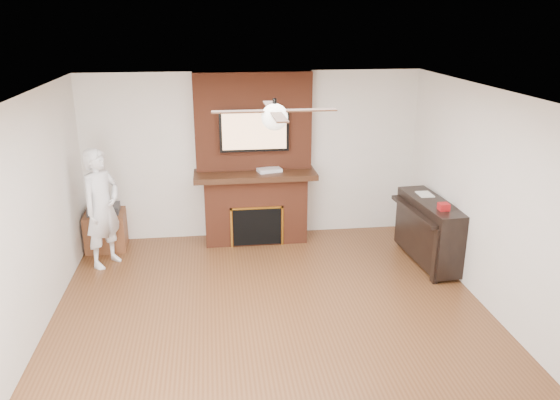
{
  "coord_description": "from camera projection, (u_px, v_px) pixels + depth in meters",
  "views": [
    {
      "loc": [
        -0.62,
        -5.2,
        3.25
      ],
      "look_at": [
        0.17,
        0.9,
        1.16
      ],
      "focal_mm": 35.0,
      "sensor_mm": 36.0,
      "label": 1
    }
  ],
  "objects": [
    {
      "name": "side_table",
      "position": [
        106.0,
        228.0,
        7.97
      ],
      "size": [
        0.6,
        0.6,
        0.65
      ],
      "rotation": [
        0.0,
        0.0,
        0.06
      ],
      "color": "#5C311A",
      "rests_on": "ground"
    },
    {
      "name": "ceiling_fan",
      "position": [
        275.0,
        116.0,
        5.26
      ],
      "size": [
        1.21,
        1.21,
        0.31
      ],
      "color": "black",
      "rests_on": "room_shell"
    },
    {
      "name": "person",
      "position": [
        102.0,
        208.0,
        7.27
      ],
      "size": [
        0.67,
        0.72,
        1.63
      ],
      "primitive_type": "imported",
      "rotation": [
        0.0,
        0.0,
        0.96
      ],
      "color": "white",
      "rests_on": "ground"
    },
    {
      "name": "candle_orange",
      "position": [
        246.0,
        239.0,
        8.21
      ],
      "size": [
        0.07,
        0.07,
        0.11
      ],
      "primitive_type": "cylinder",
      "color": "#F7371D",
      "rests_on": "ground"
    },
    {
      "name": "candle_cream",
      "position": [
        264.0,
        240.0,
        8.19
      ],
      "size": [
        0.07,
        0.07,
        0.12
      ],
      "primitive_type": "cylinder",
      "color": "beige",
      "rests_on": "ground"
    },
    {
      "name": "tv",
      "position": [
        254.0,
        131.0,
        7.82
      ],
      "size": [
        1.0,
        0.08,
        0.6
      ],
      "color": "black",
      "rests_on": "fireplace"
    },
    {
      "name": "piano",
      "position": [
        429.0,
        230.0,
        7.44
      ],
      "size": [
        0.59,
        1.39,
        0.98
      ],
      "rotation": [
        0.0,
        0.0,
        0.07
      ],
      "color": "black",
      "rests_on": "ground"
    },
    {
      "name": "candle_blue",
      "position": [
        267.0,
        240.0,
        8.2
      ],
      "size": [
        0.06,
        0.06,
        0.09
      ],
      "primitive_type": "cylinder",
      "color": "#2B5C83",
      "rests_on": "ground"
    },
    {
      "name": "cable_box",
      "position": [
        269.0,
        170.0,
        7.98
      ],
      "size": [
        0.38,
        0.27,
        0.05
      ],
      "primitive_type": "cube",
      "rotation": [
        0.0,
        0.0,
        0.25
      ],
      "color": "silver",
      "rests_on": "fireplace"
    },
    {
      "name": "candle_green",
      "position": [
        251.0,
        241.0,
        8.17
      ],
      "size": [
        0.08,
        0.08,
        0.08
      ],
      "primitive_type": "cylinder",
      "color": "#2E722D",
      "rests_on": "ground"
    },
    {
      "name": "room_shell",
      "position": [
        275.0,
        221.0,
        5.61
      ],
      "size": [
        5.36,
        5.86,
        2.86
      ],
      "color": "#533018",
      "rests_on": "ground"
    },
    {
      "name": "fireplace",
      "position": [
        255.0,
        176.0,
        8.08
      ],
      "size": [
        1.78,
        0.64,
        2.5
      ],
      "color": "brown",
      "rests_on": "ground"
    }
  ]
}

